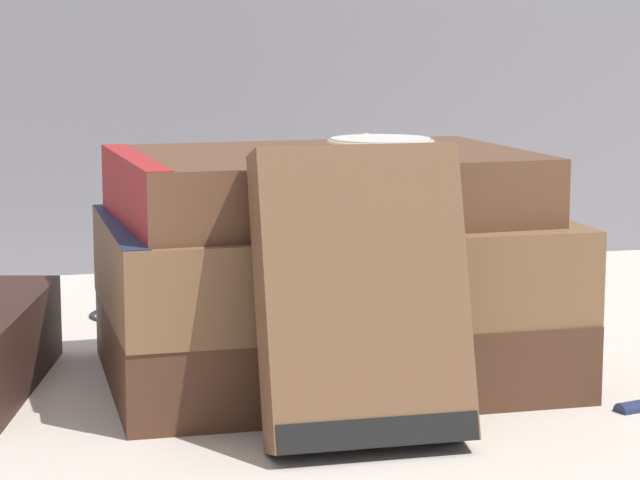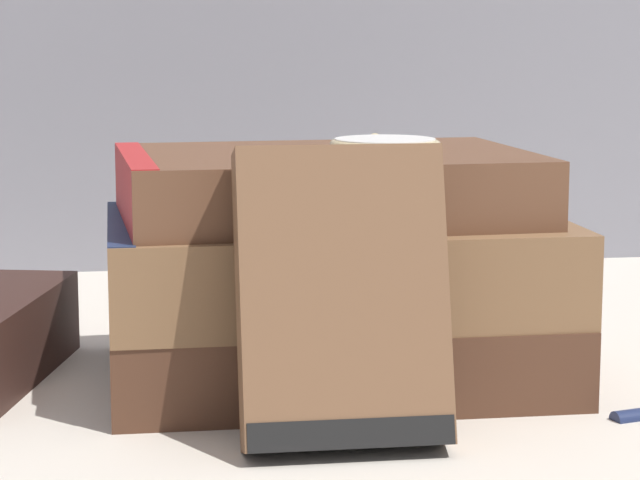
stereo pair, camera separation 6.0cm
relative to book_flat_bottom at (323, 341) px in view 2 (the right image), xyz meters
The scene contains 7 objects.
ground_plane 0.05m from the book_flat_bottom, 145.52° to the right, with size 3.00×3.00×0.00m, color beige.
book_flat_bottom is the anchor object (origin of this frame).
book_flat_middle 0.04m from the book_flat_bottom, 94.89° to the right, with size 0.22×0.15×0.04m.
book_flat_top 0.08m from the book_flat_bottom, 138.06° to the right, with size 0.20×0.15×0.03m.
book_leaning_front 0.11m from the book_flat_bottom, 94.16° to the right, with size 0.09×0.06×0.13m.
pocket_watch 0.10m from the book_flat_bottom, ahead, with size 0.05×0.06×0.01m.
reading_glasses 0.17m from the book_flat_bottom, 108.13° to the left, with size 0.11×0.07×0.00m.
Camera 2 is at (-0.06, -0.61, 0.17)m, focal length 75.00 mm.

